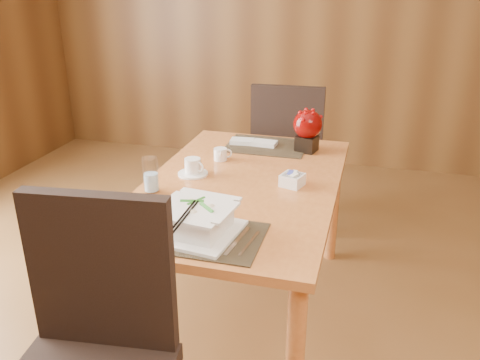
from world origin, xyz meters
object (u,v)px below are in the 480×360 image
(near_chair, at_px, (90,349))
(coffee_cup, at_px, (193,168))
(dining_table, at_px, (241,201))
(sugar_caddy, at_px, (292,180))
(bread_plate, at_px, (112,226))
(water_glass, at_px, (151,175))
(creamer_jug, at_px, (220,154))
(far_chair, at_px, (288,149))
(soup_setting, at_px, (197,220))
(berry_decor, at_px, (308,128))

(near_chair, bearing_deg, coffee_cup, 86.70)
(dining_table, xyz_separation_m, sugar_caddy, (0.24, 0.03, 0.13))
(bread_plate, bearing_deg, water_glass, 89.42)
(water_glass, height_order, sugar_caddy, water_glass)
(bread_plate, bearing_deg, creamer_jug, 77.67)
(coffee_cup, distance_m, far_chair, 1.07)
(soup_setting, bearing_deg, berry_decor, 83.67)
(dining_table, xyz_separation_m, coffee_cup, (-0.26, 0.03, 0.13))
(soup_setting, height_order, bread_plate, soup_setting)
(coffee_cup, relative_size, sugar_caddy, 1.55)
(soup_setting, bearing_deg, sugar_caddy, 71.91)
(bread_plate, bearing_deg, near_chair, -70.45)
(sugar_caddy, bearing_deg, far_chair, 100.93)
(water_glass, height_order, creamer_jug, water_glass)
(creamer_jug, bearing_deg, coffee_cup, -128.96)
(near_chair, bearing_deg, far_chair, 76.98)
(dining_table, height_order, bread_plate, bread_plate)
(soup_setting, bearing_deg, near_chair, -100.28)
(water_glass, distance_m, creamer_jug, 0.51)
(water_glass, relative_size, sugar_caddy, 1.70)
(water_glass, xyz_separation_m, berry_decor, (0.60, 0.74, 0.05))
(berry_decor, bearing_deg, creamer_jug, -147.75)
(sugar_caddy, relative_size, bread_plate, 0.64)
(sugar_caddy, bearing_deg, soup_setting, -115.40)
(dining_table, xyz_separation_m, soup_setting, (-0.03, -0.54, 0.16))
(creamer_jug, bearing_deg, sugar_caddy, -51.98)
(bread_plate, bearing_deg, coffee_cup, 79.32)
(creamer_jug, distance_m, sugar_caddy, 0.49)
(dining_table, relative_size, bread_plate, 10.08)
(dining_table, xyz_separation_m, berry_decor, (0.23, 0.53, 0.23))
(creamer_jug, height_order, far_chair, far_chair)
(sugar_caddy, relative_size, berry_decor, 0.41)
(dining_table, distance_m, berry_decor, 0.62)
(soup_setting, xyz_separation_m, creamer_jug, (-0.16, 0.80, -0.03))
(berry_decor, relative_size, far_chair, 0.23)
(dining_table, relative_size, near_chair, 1.40)
(creamer_jug, xyz_separation_m, sugar_caddy, (0.43, -0.24, -0.00))
(dining_table, bearing_deg, near_chair, -100.38)
(coffee_cup, bearing_deg, far_chair, 73.28)
(coffee_cup, bearing_deg, water_glass, -114.55)
(bread_plate, bearing_deg, sugar_caddy, 44.31)
(coffee_cup, bearing_deg, creamer_jug, 73.51)
(coffee_cup, xyz_separation_m, far_chair, (0.30, 1.00, -0.21))
(bread_plate, xyz_separation_m, near_chair, (0.18, -0.49, -0.15))
(near_chair, bearing_deg, soup_setting, 65.89)
(water_glass, distance_m, bread_plate, 0.37)
(creamer_jug, relative_size, berry_decor, 0.38)
(coffee_cup, height_order, near_chair, near_chair)
(berry_decor, bearing_deg, sugar_caddy, -89.10)
(soup_setting, xyz_separation_m, sugar_caddy, (0.27, 0.56, -0.03))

